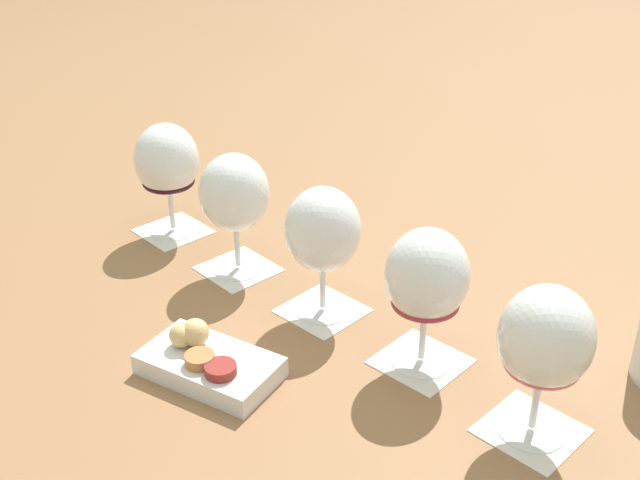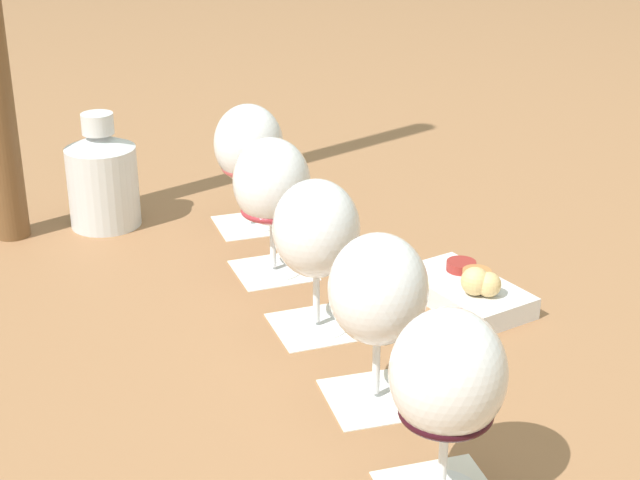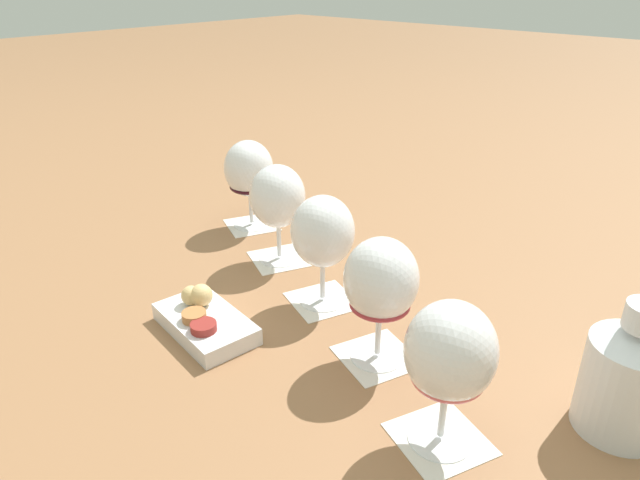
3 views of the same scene
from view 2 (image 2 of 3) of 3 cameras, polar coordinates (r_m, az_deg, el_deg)
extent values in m
plane|color=#936642|center=(1.10, -0.21, -5.07)|extent=(8.00, 8.00, 0.00)
cube|color=silver|center=(1.37, -4.03, 0.91)|extent=(0.12, 0.12, 0.00)
cube|color=silver|center=(1.23, -2.73, -1.76)|extent=(0.12, 0.12, 0.00)
cube|color=silver|center=(1.10, -0.02, -4.95)|extent=(0.12, 0.12, 0.00)
cube|color=silver|center=(0.97, 3.24, -9.13)|extent=(0.13, 0.12, 0.00)
cylinder|color=white|center=(1.37, -4.04, 1.06)|extent=(0.07, 0.07, 0.01)
cylinder|color=white|center=(1.35, -4.08, 2.43)|extent=(0.01, 0.01, 0.07)
ellipsoid|color=white|center=(1.33, -4.18, 5.61)|extent=(0.09, 0.09, 0.11)
ellipsoid|color=#D45A64|center=(1.34, -4.14, 4.35)|extent=(0.08, 0.08, 0.03)
cylinder|color=white|center=(1.23, -2.73, -1.61)|extent=(0.07, 0.07, 0.01)
cylinder|color=white|center=(1.21, -2.76, -0.10)|extent=(0.01, 0.01, 0.07)
ellipsoid|color=white|center=(1.18, -2.83, 3.41)|extent=(0.09, 0.09, 0.11)
ellipsoid|color=#A42F39|center=(1.20, -2.80, 1.76)|extent=(0.08, 0.08, 0.02)
cylinder|color=white|center=(1.10, -0.02, -4.78)|extent=(0.07, 0.07, 0.01)
cylinder|color=white|center=(1.08, -0.02, -3.13)|extent=(0.01, 0.01, 0.07)
ellipsoid|color=white|center=(1.05, -0.02, 0.73)|extent=(0.09, 0.09, 0.11)
ellipsoid|color=maroon|center=(1.06, -0.02, -0.61)|extent=(0.08, 0.08, 0.04)
cylinder|color=white|center=(0.97, 3.24, -8.94)|extent=(0.07, 0.07, 0.01)
cylinder|color=white|center=(0.95, 3.29, -7.15)|extent=(0.01, 0.01, 0.07)
ellipsoid|color=white|center=(0.91, 3.40, -2.88)|extent=(0.09, 0.09, 0.11)
ellipsoid|color=#491121|center=(0.92, 3.37, -4.28)|extent=(0.08, 0.08, 0.05)
cylinder|color=white|center=(0.83, 7.17, -12.41)|extent=(0.01, 0.01, 0.07)
ellipsoid|color=white|center=(0.78, 7.46, -7.72)|extent=(0.09, 0.09, 0.11)
ellipsoid|color=black|center=(0.80, 7.33, -9.89)|extent=(0.08, 0.08, 0.02)
cylinder|color=silver|center=(1.38, -12.49, 3.05)|extent=(0.10, 0.10, 0.11)
cone|color=silver|center=(1.36, -12.73, 5.65)|extent=(0.10, 0.10, 0.02)
cylinder|color=silver|center=(1.35, -12.82, 6.62)|extent=(0.04, 0.04, 0.03)
cube|color=silver|center=(1.16, 8.45, -3.05)|extent=(0.17, 0.11, 0.03)
sphere|color=#DBB775|center=(1.12, 9.78, -2.57)|extent=(0.03, 0.03, 0.03)
cylinder|color=maroon|center=(1.18, 8.22, -1.49)|extent=(0.04, 0.04, 0.01)
cylinder|color=#B2703D|center=(1.16, 9.11, -2.03)|extent=(0.03, 0.03, 0.01)
sphere|color=#DBB775|center=(1.12, 9.01, -2.39)|extent=(0.03, 0.03, 0.03)
camera|label=1|loc=(1.78, 13.73, 24.27)|focal=45.00mm
camera|label=3|loc=(1.71, 3.21, 21.47)|focal=32.00mm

